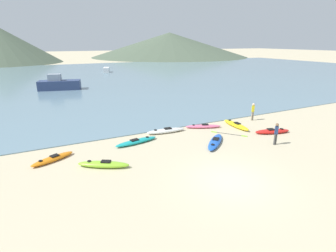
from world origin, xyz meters
The scene contains 16 objects.
ground_plane centered at (0.00, 0.00, 0.00)m, with size 400.00×400.00×0.00m, color #C6B793.
bay_water centered at (0.00, 43.85, 0.03)m, with size 160.00×70.00×0.06m, color slate.
far_hill_midleft centered at (48.42, 103.71, 5.35)m, with size 70.76×70.76×10.70m, color #4C5B47.
kayak_on_sand_0 centered at (-8.06, 6.65, 0.14)m, with size 2.67×1.74×0.32m.
kayak_on_sand_1 centered at (6.17, 6.93, 0.18)m, with size 0.78×3.15×0.40m.
kayak_on_sand_2 centered at (2.35, 4.60, 0.14)m, with size 2.95×2.83×0.33m.
kayak_on_sand_3 centered at (-2.58, 7.11, 0.14)m, with size 3.30×1.19×0.33m.
kayak_on_sand_4 centered at (-5.51, 4.47, 0.18)m, with size 2.90×2.05×0.39m.
kayak_on_sand_5 centered at (0.26, 8.22, 0.17)m, with size 3.19×0.95×0.38m.
kayak_on_sand_6 centered at (7.68, 4.43, 0.16)m, with size 2.94×1.52×0.36m.
kayak_on_sand_7 centered at (3.56, 7.91, 0.14)m, with size 2.94×1.66×0.33m.
person_near_foreground centered at (5.98, 2.62, 0.89)m, with size 0.31×0.27×1.55m.
person_near_waterline centered at (8.80, 7.82, 0.91)m, with size 0.32×0.27×1.59m.
moored_boat_0 centered at (-5.50, 32.24, 0.86)m, with size 6.14×3.41×2.28m.
moored_boat_1 centered at (6.21, 51.83, 0.60)m, with size 2.11×3.35×1.08m.
loose_paddle centered at (4.49, 5.75, 0.01)m, with size 1.92×2.25×0.03m.
Camera 1 is at (-8.21, -9.27, 6.85)m, focal length 28.00 mm.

